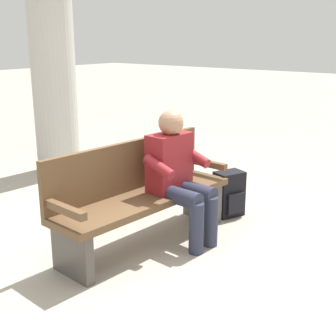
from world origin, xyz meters
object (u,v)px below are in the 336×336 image
person_seated (179,174)px  backpack (229,194)px  bench_near (140,193)px  support_pillar (51,31)px

person_seated → backpack: bearing=-179.7°
bench_near → support_pillar: 2.92m
backpack → person_seated: bearing=-4.0°
bench_near → backpack: (-1.03, 0.30, -0.23)m
backpack → support_pillar: (0.02, -2.67, 1.61)m
bench_near → backpack: bearing=167.8°
person_seated → support_pillar: size_ratio=0.32×
person_seated → support_pillar: support_pillar is taller
person_seated → backpack: (-0.80, 0.06, -0.40)m
bench_near → backpack: 1.10m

